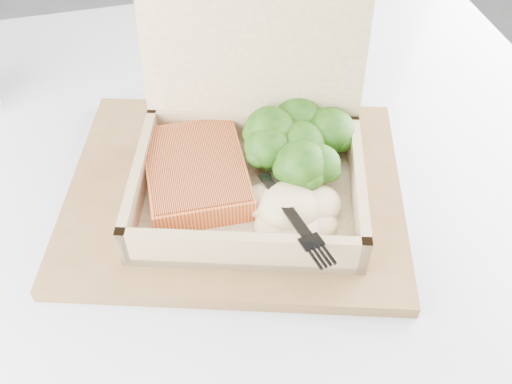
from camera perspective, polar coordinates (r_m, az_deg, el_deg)
cafe_table at (r=0.78m, az=-0.96°, el=-10.30°), size 1.11×1.11×0.76m
serving_tray at (r=0.62m, az=-2.11°, el=0.08°), size 0.46×0.44×0.02m
takeout_container at (r=0.59m, az=-0.60°, el=5.35°), size 0.31×0.31×0.22m
salmon_fillet at (r=0.60m, az=-6.00°, el=1.97°), size 0.14×0.16×0.03m
broccoli_pile at (r=0.61m, az=4.58°, el=4.38°), size 0.13×0.13×0.05m
mashed_potatoes at (r=0.56m, az=3.26°, el=-1.49°), size 0.10×0.09×0.03m
plastic_fork at (r=0.56m, az=2.01°, el=0.11°), size 0.03×0.14×0.01m
receipt at (r=0.78m, az=-6.42°, el=10.72°), size 0.13×0.15×0.00m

